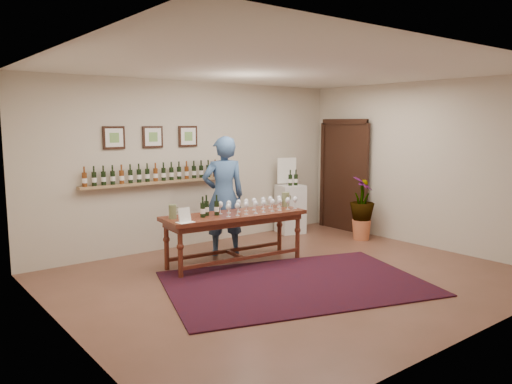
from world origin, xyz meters
TOP-DOWN VIEW (x-y plane):
  - ground at (0.00, 0.00)m, footprint 6.00×6.00m
  - room_shell at (2.11, 1.86)m, footprint 6.00×6.00m
  - rug at (-0.14, -0.23)m, footprint 3.85×3.15m
  - tasting_table at (-0.21, 1.06)m, footprint 2.23×0.91m
  - table_glasses at (0.12, 0.97)m, footprint 1.44×0.41m
  - table_bottles at (-0.63, 1.12)m, footprint 0.30×0.18m
  - pitcher_left at (-1.14, 1.24)m, footprint 0.14×0.14m
  - pitcher_right at (0.81, 1.06)m, footprint 0.18×0.18m
  - menu_card at (-1.14, 0.92)m, footprint 0.23×0.17m
  - display_pedestal at (1.90, 2.15)m, footprint 0.57×0.57m
  - pedestal_bottles at (1.89, 2.07)m, footprint 0.33×0.17m
  - info_sign at (1.90, 2.26)m, footprint 0.38×0.12m
  - potted_plant at (2.52, 0.91)m, footprint 0.74×0.74m
  - person at (-0.02, 1.61)m, footprint 0.80×0.65m

SIDE VIEW (x-z plane):
  - ground at x=0.00m, z-range 0.00..0.00m
  - rug at x=-0.14m, z-range 0.00..0.02m
  - display_pedestal at x=1.90m, z-range 0.00..0.93m
  - potted_plant at x=2.52m, z-range 0.08..1.07m
  - tasting_table at x=-0.21m, z-range 0.27..1.04m
  - table_glasses at x=0.12m, z-range 0.77..0.97m
  - pitcher_left at x=-1.14m, z-range 0.77..0.97m
  - menu_card at x=-1.14m, z-range 0.77..0.97m
  - pitcher_right at x=0.81m, z-range 0.77..1.00m
  - table_bottles at x=-0.63m, z-range 0.77..1.08m
  - person at x=-0.02m, z-range 0.00..1.90m
  - pedestal_bottles at x=1.89m, z-range 0.93..1.25m
  - room_shell at x=2.11m, z-range -1.88..4.12m
  - info_sign at x=1.90m, z-range 0.93..1.47m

